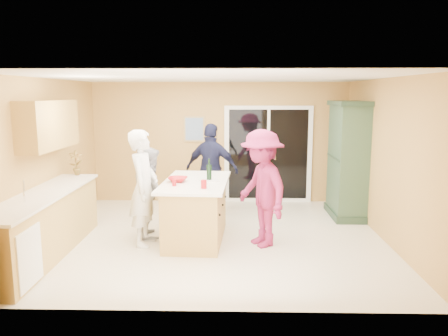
{
  "coord_description": "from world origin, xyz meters",
  "views": [
    {
      "loc": [
        0.32,
        -6.94,
        2.35
      ],
      "look_at": [
        0.15,
        0.1,
        1.15
      ],
      "focal_mm": 35.0,
      "sensor_mm": 36.0,
      "label": 1
    }
  ],
  "objects_px": {
    "kitchen_island": "(196,212)",
    "woman_grey": "(151,192)",
    "woman_magenta": "(262,188)",
    "woman_navy": "(212,170)",
    "green_hutch": "(348,161)",
    "woman_white": "(144,188)"
  },
  "relations": [
    {
      "from": "woman_navy",
      "to": "woman_magenta",
      "type": "bearing_deg",
      "value": 133.82
    },
    {
      "from": "kitchen_island",
      "to": "woman_magenta",
      "type": "xyz_separation_m",
      "value": [
        1.04,
        -0.25,
        0.45
      ]
    },
    {
      "from": "woman_white",
      "to": "green_hutch",
      "type": "bearing_deg",
      "value": -61.03
    },
    {
      "from": "woman_magenta",
      "to": "woman_navy",
      "type": "bearing_deg",
      "value": -179.71
    },
    {
      "from": "kitchen_island",
      "to": "woman_grey",
      "type": "relative_size",
      "value": 1.28
    },
    {
      "from": "woman_magenta",
      "to": "kitchen_island",
      "type": "bearing_deg",
      "value": -130.17
    },
    {
      "from": "green_hutch",
      "to": "woman_grey",
      "type": "height_order",
      "value": "green_hutch"
    },
    {
      "from": "kitchen_island",
      "to": "woman_white",
      "type": "xyz_separation_m",
      "value": [
        -0.79,
        -0.25,
        0.45
      ]
    },
    {
      "from": "kitchen_island",
      "to": "woman_navy",
      "type": "xyz_separation_m",
      "value": [
        0.18,
        1.44,
        0.44
      ]
    },
    {
      "from": "woman_white",
      "to": "woman_grey",
      "type": "distance_m",
      "value": 0.46
    },
    {
      "from": "green_hutch",
      "to": "woman_white",
      "type": "distance_m",
      "value": 3.96
    },
    {
      "from": "green_hutch",
      "to": "woman_white",
      "type": "xyz_separation_m",
      "value": [
        -3.58,
        -1.69,
        -0.17
      ]
    },
    {
      "from": "woman_white",
      "to": "woman_navy",
      "type": "bearing_deg",
      "value": -26.26
    },
    {
      "from": "green_hutch",
      "to": "woman_navy",
      "type": "height_order",
      "value": "green_hutch"
    },
    {
      "from": "woman_grey",
      "to": "woman_magenta",
      "type": "xyz_separation_m",
      "value": [
        1.8,
        -0.43,
        0.16
      ]
    },
    {
      "from": "woman_white",
      "to": "woman_magenta",
      "type": "xyz_separation_m",
      "value": [
        1.83,
        0.0,
        0.0
      ]
    },
    {
      "from": "green_hutch",
      "to": "woman_navy",
      "type": "bearing_deg",
      "value": -179.92
    },
    {
      "from": "kitchen_island",
      "to": "woman_grey",
      "type": "height_order",
      "value": "woman_grey"
    },
    {
      "from": "woman_navy",
      "to": "woman_magenta",
      "type": "height_order",
      "value": "woman_magenta"
    },
    {
      "from": "woman_white",
      "to": "woman_grey",
      "type": "relative_size",
      "value": 1.22
    },
    {
      "from": "woman_navy",
      "to": "green_hutch",
      "type": "bearing_deg",
      "value": -163.05
    },
    {
      "from": "kitchen_island",
      "to": "woman_navy",
      "type": "distance_m",
      "value": 1.52
    }
  ]
}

